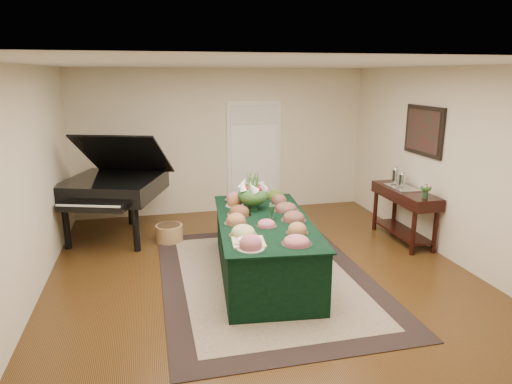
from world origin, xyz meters
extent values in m
plane|color=black|center=(0.00, 0.00, 0.00)|extent=(6.00, 6.00, 0.00)
cube|color=black|center=(0.03, -0.15, 0.01)|extent=(2.67, 3.74, 0.01)
cube|color=tan|center=(0.03, -0.15, 0.01)|extent=(2.14, 3.21, 0.01)
cube|color=white|center=(0.60, 2.98, 1.05)|extent=(1.05, 0.04, 2.10)
cube|color=white|center=(0.60, 2.96, 1.00)|extent=(0.90, 0.06, 2.00)
cube|color=black|center=(0.02, -0.07, 0.38)|extent=(1.35, 2.51, 0.77)
cube|color=black|center=(0.02, -0.07, 0.77)|extent=(1.41, 2.58, 0.02)
cylinder|color=silver|center=(-0.03, -0.36, 0.79)|extent=(0.26, 0.26, 0.01)
ellipsoid|color=#CF6772|center=(-0.03, -0.36, 0.82)|extent=(0.21, 0.21, 0.06)
cylinder|color=silver|center=(0.40, 0.56, 0.79)|extent=(0.27, 0.27, 0.01)
ellipsoid|color=brown|center=(0.40, 0.56, 0.84)|extent=(0.22, 0.22, 0.10)
cylinder|color=silver|center=(-0.19, 0.92, 0.79)|extent=(0.26, 0.26, 0.01)
ellipsoid|color=#CF6772|center=(-0.19, 0.92, 0.83)|extent=(0.21, 0.21, 0.08)
cylinder|color=silver|center=(-0.37, -0.61, 0.79)|extent=(0.33, 0.33, 0.01)
ellipsoid|color=#CBCB7F|center=(-0.37, -0.61, 0.84)|extent=(0.27, 0.27, 0.09)
cylinder|color=silver|center=(0.14, -1.01, 0.79)|extent=(0.35, 0.35, 0.01)
ellipsoid|color=#CF6772|center=(0.14, -1.01, 0.83)|extent=(0.28, 0.28, 0.07)
cylinder|color=silver|center=(0.40, 0.21, 0.79)|extent=(0.36, 0.36, 0.01)
ellipsoid|color=brown|center=(0.40, 0.21, 0.83)|extent=(0.29, 0.29, 0.08)
cylinder|color=silver|center=(-0.37, -0.17, 0.79)|extent=(0.30, 0.30, 0.01)
ellipsoid|color=#AD7145|center=(-0.37, -0.17, 0.84)|extent=(0.24, 0.24, 0.10)
cylinder|color=beige|center=(-0.24, 0.61, 0.79)|extent=(0.26, 0.26, 0.01)
ellipsoid|color=#B96436|center=(-0.24, 0.61, 0.85)|extent=(0.21, 0.21, 0.11)
cylinder|color=silver|center=(0.26, -0.67, 0.79)|extent=(0.27, 0.27, 0.01)
ellipsoid|color=#AD7145|center=(0.26, -0.67, 0.84)|extent=(0.22, 0.22, 0.09)
cylinder|color=silver|center=(0.44, 0.89, 0.79)|extent=(0.31, 0.31, 0.01)
ellipsoid|color=#446119|center=(0.44, 0.89, 0.83)|extent=(0.25, 0.25, 0.08)
cylinder|color=silver|center=(0.14, 0.88, 0.79)|extent=(0.32, 0.32, 0.01)
ellipsoid|color=brown|center=(0.14, 0.88, 0.84)|extent=(0.26, 0.26, 0.09)
cylinder|color=silver|center=(0.37, -0.22, 0.79)|extent=(0.33, 0.33, 0.01)
ellipsoid|color=brown|center=(0.37, -0.22, 0.84)|extent=(0.27, 0.27, 0.09)
cylinder|color=beige|center=(-0.37, -1.02, 0.79)|extent=(0.30, 0.30, 0.01)
ellipsoid|color=#CF6772|center=(-0.37, -1.02, 0.85)|extent=(0.25, 0.25, 0.11)
cylinder|color=silver|center=(-0.26, 0.17, 0.79)|extent=(0.32, 0.32, 0.01)
ellipsoid|color=brown|center=(-0.26, 0.17, 0.84)|extent=(0.27, 0.27, 0.09)
cube|color=tan|center=(-0.36, -0.85, 0.79)|extent=(0.39, 0.39, 0.02)
ellipsoid|color=white|center=(-0.41, -0.80, 0.84)|extent=(0.14, 0.14, 0.08)
ellipsoid|color=white|center=(-0.27, -0.80, 0.83)|extent=(0.12, 0.12, 0.07)
cube|color=gold|center=(-0.32, -0.94, 0.83)|extent=(0.10, 0.09, 0.05)
cylinder|color=#15351E|center=(-0.02, 0.40, 0.86)|extent=(0.16, 0.16, 0.16)
ellipsoid|color=#2D5823|center=(-0.02, 0.40, 0.98)|extent=(0.42, 0.42, 0.27)
cylinder|color=black|center=(-2.65, 1.56, 0.35)|extent=(0.10, 0.10, 0.69)
cylinder|color=black|center=(-1.62, 1.21, 0.35)|extent=(0.10, 0.10, 0.69)
cylinder|color=black|center=(-1.74, 2.55, 0.35)|extent=(0.10, 0.10, 0.69)
cube|color=black|center=(-1.95, 1.94, 0.84)|extent=(1.78, 1.85, 0.30)
cube|color=black|center=(-2.22, 1.15, 0.74)|extent=(1.00, 0.53, 0.10)
cube|color=black|center=(-1.76, 2.04, 1.34)|extent=(1.60, 1.44, 0.76)
cylinder|color=#9A6B3E|center=(-1.13, 1.52, 0.13)|extent=(0.43, 0.43, 0.27)
cylinder|color=black|center=(2.31, 0.11, 0.33)|extent=(0.07, 0.07, 0.66)
cylinder|color=black|center=(2.68, 0.11, 0.33)|extent=(0.07, 0.07, 0.66)
cylinder|color=black|center=(2.31, 1.27, 0.33)|extent=(0.07, 0.07, 0.66)
cylinder|color=black|center=(2.68, 1.27, 0.33)|extent=(0.07, 0.07, 0.66)
cube|color=black|center=(2.50, 0.69, 0.75)|extent=(0.45, 1.37, 0.18)
cube|color=black|center=(2.50, 0.69, 0.15)|extent=(0.38, 1.21, 0.03)
cube|color=silver|center=(2.50, 0.80, 0.85)|extent=(0.34, 0.58, 0.02)
cylinder|color=#15351E|center=(2.50, 0.17, 0.90)|extent=(0.08, 0.08, 0.12)
ellipsoid|color=pink|center=(2.50, 0.17, 1.00)|extent=(0.17, 0.17, 0.12)
cube|color=black|center=(2.72, 0.69, 1.75)|extent=(0.04, 0.95, 0.75)
cube|color=#4D141E|center=(2.69, 0.69, 1.75)|extent=(0.01, 0.82, 0.62)
camera|label=1|loc=(-1.37, -5.47, 2.59)|focal=32.00mm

